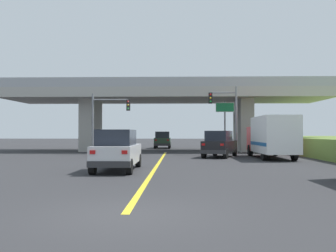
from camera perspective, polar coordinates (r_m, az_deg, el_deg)
The scene contains 10 objects.
ground at distance 38.08m, azimuth -0.21°, elevation -3.88°, with size 160.00×160.00×0.00m, color #2B2B2D.
overpass_bridge at distance 38.17m, azimuth -0.21°, elevation 3.80°, with size 32.32×8.33×7.08m.
lane_divider_stripe at distance 21.82m, azimuth -1.59°, elevation -5.97°, with size 0.20×26.68×0.01m, color yellow.
suv_lead at distance 18.32m, azimuth -7.88°, elevation -3.73°, with size 1.91×4.83×2.02m.
suv_crossing at distance 28.43m, azimuth 8.02°, elevation -2.79°, with size 3.23×4.79×2.02m.
box_truck at distance 27.81m, azimuth 15.79°, elevation -1.57°, with size 2.33×7.21×3.04m.
sedan_oncoming at distance 44.77m, azimuth -0.83°, elevation -2.16°, with size 1.94×4.65×2.02m.
traffic_signal_nearside at distance 32.22m, azimuth 9.21°, elevation 2.31°, with size 2.48×0.36×5.90m.
traffic_signal_farside at distance 32.36m, azimuth -9.61°, elevation 1.73°, with size 3.35×0.36×5.30m.
highway_sign at distance 34.87m, azimuth 8.83°, elevation 1.81°, with size 1.74×0.17×4.88m.
Camera 1 is at (1.22, -8.36, 1.87)m, focal length 39.24 mm.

